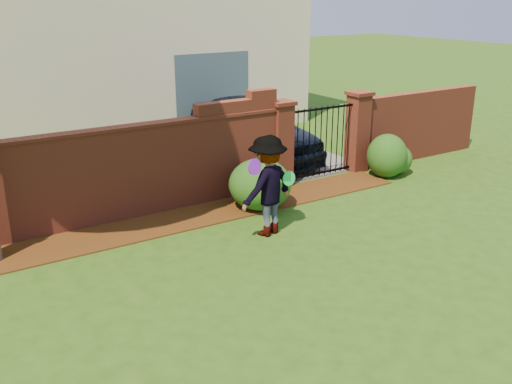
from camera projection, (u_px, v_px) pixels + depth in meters
ground at (303, 290)px, 8.20m from camera, size 80.00×80.00×0.01m
mulch_bed at (149, 227)px, 10.37m from camera, size 11.10×1.08×0.03m
brick_wall at (75, 179)px, 10.05m from camera, size 8.70×0.31×2.16m
brick_wall_return at (417, 126)px, 14.47m from camera, size 4.00×0.25×1.70m
pillar_left at (281, 144)px, 12.29m from camera, size 0.50×0.50×1.88m
pillar_right at (358, 131)px, 13.42m from camera, size 0.50×0.50×1.88m
iron_gate at (321, 142)px, 12.89m from camera, size 1.78×0.03×1.60m
driveway at (231, 142)px, 16.35m from camera, size 3.20×8.00×0.01m
house at (91, 23)px, 17.21m from camera, size 12.40×6.40×6.30m
car at (259, 130)px, 14.34m from camera, size 2.11×4.69×1.57m
shrub_left at (260, 184)px, 11.13m from camera, size 1.22×1.22×1.00m
shrub_middle at (387, 156)px, 13.07m from camera, size 0.92×0.92×1.01m
shrub_right at (395, 159)px, 13.35m from camera, size 0.80×0.80×0.71m
man at (269, 186)px, 9.80m from camera, size 1.27×0.93×1.77m
frisbee_purple at (255, 167)px, 9.39m from camera, size 0.28×0.12×0.27m
frisbee_green at (289, 178)px, 9.92m from camera, size 0.26×0.06×0.26m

